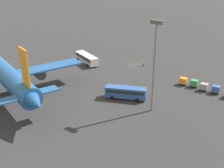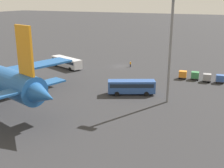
{
  "view_description": "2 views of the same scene",
  "coord_description": "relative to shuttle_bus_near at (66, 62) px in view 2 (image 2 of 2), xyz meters",
  "views": [
    {
      "loc": [
        -48.14,
        75.66,
        31.19
      ],
      "look_at": [
        -10.59,
        26.34,
        4.63
      ],
      "focal_mm": 45.0,
      "sensor_mm": 36.0,
      "label": 1
    },
    {
      "loc": [
        -32.54,
        77.61,
        20.21
      ],
      "look_at": [
        -8.62,
        24.93,
        2.35
      ],
      "focal_mm": 45.0,
      "sensor_mm": 36.0,
      "label": 2
    }
  ],
  "objects": [
    {
      "name": "cargo_cart_green",
      "position": [
        -37.13,
        -2.72,
        -0.63
      ],
      "size": [
        2.16,
        1.89,
        2.06
      ],
      "rotation": [
        0.0,
        0.0,
        0.11
      ],
      "color": "#38383D",
      "rests_on": "ground"
    },
    {
      "name": "cargo_cart_grey",
      "position": [
        -40.17,
        -1.94,
        -0.63
      ],
      "size": [
        2.16,
        1.89,
        2.06
      ],
      "rotation": [
        0.0,
        0.0,
        0.11
      ],
      "color": "#38383D",
      "rests_on": "ground"
    },
    {
      "name": "cargo_cart_blue",
      "position": [
        -43.2,
        -2.28,
        -0.63
      ],
      "size": [
        2.16,
        1.89,
        2.06
      ],
      "rotation": [
        0.0,
        0.0,
        0.11
      ],
      "color": "#38383D",
      "rests_on": "ground"
    },
    {
      "name": "shuttle_bus_far",
      "position": [
        -26.28,
        14.66,
        0.05
      ],
      "size": [
        10.28,
        6.56,
        3.11
      ],
      "rotation": [
        0.0,
        0.0,
        0.43
      ],
      "color": "#2D5199",
      "rests_on": "ground"
    },
    {
      "name": "ground_plane",
      "position": [
        -13.85,
        -8.47,
        -1.82
      ],
      "size": [
        600.0,
        600.0,
        0.0
      ],
      "primitive_type": "plane",
      "color": "#2D2D30"
    },
    {
      "name": "worker_person",
      "position": [
        -17.07,
        -8.91,
        -0.95
      ],
      "size": [
        0.38,
        0.38,
        1.74
      ],
      "color": "#1E1E2D",
      "rests_on": "ground"
    },
    {
      "name": "shuttle_bus_near",
      "position": [
        0.0,
        0.0,
        0.0
      ],
      "size": [
        11.91,
        6.87,
        3.01
      ],
      "rotation": [
        0.0,
        0.0,
        -0.37
      ],
      "color": "silver",
      "rests_on": "ground"
    },
    {
      "name": "cargo_cart_orange",
      "position": [
        -34.09,
        -2.36,
        -0.63
      ],
      "size": [
        2.16,
        1.89,
        2.06
      ],
      "rotation": [
        0.0,
        0.0,
        0.11
      ],
      "color": "#38383D",
      "rests_on": "ground"
    },
    {
      "name": "light_pole",
      "position": [
        -34.56,
        16.1,
        10.61
      ],
      "size": [
        2.8,
        0.7,
        20.71
      ],
      "color": "slate",
      "rests_on": "ground"
    }
  ]
}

